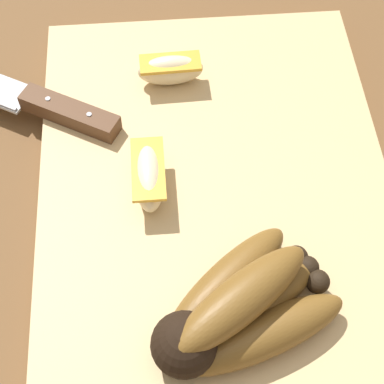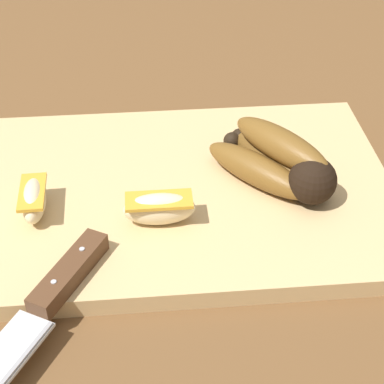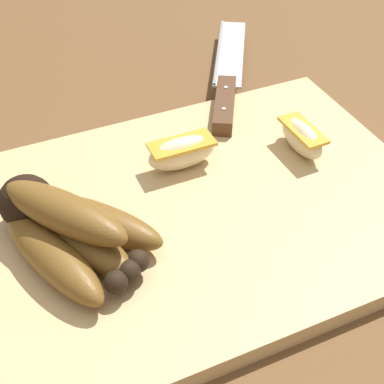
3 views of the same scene
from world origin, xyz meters
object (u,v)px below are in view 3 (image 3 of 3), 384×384
banana_bunch (66,228)px  apple_wedge_near (182,152)px  apple_wedge_middle (302,137)px  chefs_knife (226,85)px

banana_bunch → apple_wedge_near: 0.15m
banana_bunch → apple_wedge_middle: bearing=-172.2°
chefs_knife → apple_wedge_middle: bearing=97.0°
banana_bunch → apple_wedge_near: (-0.13, -0.06, -0.01)m
banana_bunch → chefs_knife: 0.30m
banana_bunch → apple_wedge_middle: banana_bunch is taller
banana_bunch → apple_wedge_near: banana_bunch is taller
apple_wedge_near → chefs_knife: bearing=-133.3°
banana_bunch → apple_wedge_middle: 0.26m
banana_bunch → chefs_knife: bearing=-143.8°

